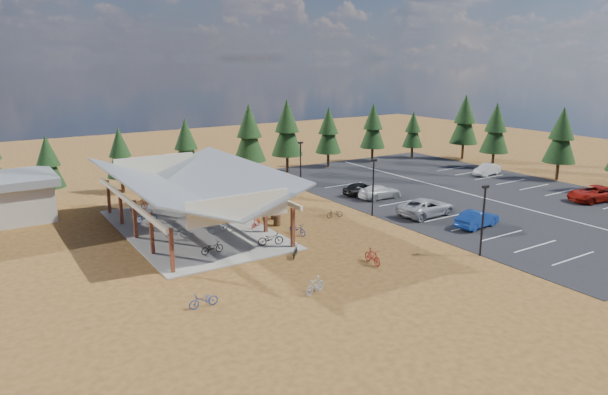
# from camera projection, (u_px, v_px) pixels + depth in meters

# --- Properties ---
(ground) EXTENTS (140.00, 140.00, 0.00)m
(ground) POSITION_uv_depth(u_px,v_px,m) (340.00, 231.00, 44.20)
(ground) COLOR #563716
(ground) RESTS_ON ground
(asphalt_lot) EXTENTS (27.00, 44.00, 0.04)m
(asphalt_lot) POSITION_uv_depth(u_px,v_px,m) (467.00, 194.00, 56.30)
(asphalt_lot) COLOR black
(asphalt_lot) RESTS_ON ground
(concrete_pad) EXTENTS (10.60, 18.60, 0.10)m
(concrete_pad) POSITION_uv_depth(u_px,v_px,m) (192.00, 228.00, 44.68)
(concrete_pad) COLOR gray
(concrete_pad) RESTS_ON ground
(bike_pavilion) EXTENTS (11.65, 19.40, 4.97)m
(bike_pavilion) POSITION_uv_depth(u_px,v_px,m) (190.00, 184.00, 43.74)
(bike_pavilion) COLOR #5B2E1A
(bike_pavilion) RESTS_ON concrete_pad
(lamp_post_0) EXTENTS (0.50, 0.25, 5.14)m
(lamp_post_0) POSITION_uv_depth(u_px,v_px,m) (483.00, 216.00, 37.91)
(lamp_post_0) COLOR black
(lamp_post_0) RESTS_ON ground
(lamp_post_1) EXTENTS (0.50, 0.25, 5.14)m
(lamp_post_1) POSITION_uv_depth(u_px,v_px,m) (373.00, 183.00, 47.70)
(lamp_post_1) COLOR black
(lamp_post_1) RESTS_ON ground
(lamp_post_2) EXTENTS (0.50, 0.25, 5.14)m
(lamp_post_2) POSITION_uv_depth(u_px,v_px,m) (301.00, 162.00, 57.49)
(lamp_post_2) COLOR black
(lamp_post_2) RESTS_ON ground
(trash_bin_0) EXTENTS (0.60, 0.60, 0.90)m
(trash_bin_0) POSITION_uv_depth(u_px,v_px,m) (277.00, 220.00, 45.48)
(trash_bin_0) COLOR #462D19
(trash_bin_0) RESTS_ON ground
(trash_bin_1) EXTENTS (0.60, 0.60, 0.90)m
(trash_bin_1) POSITION_uv_depth(u_px,v_px,m) (274.00, 214.00, 47.37)
(trash_bin_1) COLOR #462D19
(trash_bin_1) RESTS_ON ground
(pine_1) EXTENTS (2.86, 2.86, 6.67)m
(pine_1) POSITION_uv_depth(u_px,v_px,m) (48.00, 162.00, 51.50)
(pine_1) COLOR #382314
(pine_1) RESTS_ON ground
(pine_2) EXTENTS (2.94, 2.94, 6.85)m
(pine_2) POSITION_uv_depth(u_px,v_px,m) (120.00, 153.00, 55.85)
(pine_2) COLOR #382314
(pine_2) RESTS_ON ground
(pine_3) EXTENTS (3.23, 3.23, 7.53)m
(pine_3) POSITION_uv_depth(u_px,v_px,m) (186.00, 146.00, 58.04)
(pine_3) COLOR #382314
(pine_3) RESTS_ON ground
(pine_4) EXTENTS (3.76, 3.76, 8.76)m
(pine_4) POSITION_uv_depth(u_px,v_px,m) (249.00, 133.00, 62.07)
(pine_4) COLOR #382314
(pine_4) RESTS_ON ground
(pine_5) EXTENTS (3.86, 3.86, 8.99)m
(pine_5) POSITION_uv_depth(u_px,v_px,m) (287.00, 128.00, 65.43)
(pine_5) COLOR #382314
(pine_5) RESTS_ON ground
(pine_6) EXTENTS (3.33, 3.33, 7.75)m
(pine_6) POSITION_uv_depth(u_px,v_px,m) (328.00, 131.00, 69.10)
(pine_6) COLOR #382314
(pine_6) RESTS_ON ground
(pine_7) EXTENTS (3.40, 3.40, 7.93)m
(pine_7) POSITION_uv_depth(u_px,v_px,m) (373.00, 126.00, 72.83)
(pine_7) COLOR #382314
(pine_7) RESTS_ON ground
(pine_8) EXTENTS (2.83, 2.83, 6.60)m
(pine_8) POSITION_uv_depth(u_px,v_px,m) (413.00, 130.00, 75.56)
(pine_8) COLOR #382314
(pine_8) RESTS_ON ground
(pine_11) EXTENTS (3.63, 3.63, 8.45)m
(pine_11) POSITION_uv_depth(u_px,v_px,m) (561.00, 135.00, 61.62)
(pine_11) COLOR #382314
(pine_11) RESTS_ON ground
(pine_12) EXTENTS (3.59, 3.59, 8.36)m
(pine_12) POSITION_uv_depth(u_px,v_px,m) (496.00, 128.00, 68.42)
(pine_12) COLOR #382314
(pine_12) RESTS_ON ground
(pine_13) EXTENTS (3.85, 3.85, 8.96)m
(pine_13) POSITION_uv_depth(u_px,v_px,m) (465.00, 120.00, 74.63)
(pine_13) COLOR #382314
(pine_13) RESTS_ON ground
(bike_0) EXTENTS (1.74, 0.69, 0.90)m
(bike_0) POSITION_uv_depth(u_px,v_px,m) (212.00, 248.00, 38.66)
(bike_0) COLOR black
(bike_0) RESTS_ON concrete_pad
(bike_1) EXTENTS (1.93, 1.11, 1.12)m
(bike_1) POSITION_uv_depth(u_px,v_px,m) (177.00, 231.00, 41.90)
(bike_1) COLOR #9A9DA2
(bike_1) RESTS_ON concrete_pad
(bike_2) EXTENTS (1.90, 0.78, 0.98)m
(bike_2) POSITION_uv_depth(u_px,v_px,m) (146.00, 217.00, 45.99)
(bike_2) COLOR navy
(bike_2) RESTS_ON concrete_pad
(bike_3) EXTENTS (1.92, 0.93, 1.11)m
(bike_3) POSITION_uv_depth(u_px,v_px,m) (139.00, 205.00, 49.55)
(bike_3) COLOR maroon
(bike_3) RESTS_ON concrete_pad
(bike_4) EXTENTS (2.03, 1.21, 1.01)m
(bike_4) POSITION_uv_depth(u_px,v_px,m) (271.00, 239.00, 40.40)
(bike_4) COLOR black
(bike_4) RESTS_ON concrete_pad
(bike_5) EXTENTS (1.80, 0.53, 1.08)m
(bike_5) POSITION_uv_depth(u_px,v_px,m) (217.00, 226.00, 43.38)
(bike_5) COLOR #9EA3A7
(bike_5) RESTS_ON concrete_pad
(bike_6) EXTENTS (1.82, 1.02, 0.91)m
(bike_6) POSITION_uv_depth(u_px,v_px,m) (214.00, 209.00, 48.50)
(bike_6) COLOR navy
(bike_6) RESTS_ON concrete_pad
(bike_7) EXTENTS (1.71, 0.85, 0.99)m
(bike_7) POSITION_uv_depth(u_px,v_px,m) (197.00, 201.00, 51.23)
(bike_7) COLOR maroon
(bike_7) RESTS_ON concrete_pad
(bike_10) EXTENTS (1.73, 0.61, 0.91)m
(bike_10) POSITION_uv_depth(u_px,v_px,m) (204.00, 300.00, 30.49)
(bike_10) COLOR navy
(bike_10) RESTS_ON ground
(bike_11) EXTENTS (0.67, 1.86, 1.09)m
(bike_11) POSITION_uv_depth(u_px,v_px,m) (372.00, 256.00, 36.94)
(bike_11) COLOR maroon
(bike_11) RESTS_ON ground
(bike_12) EXTENTS (1.50, 1.66, 0.88)m
(bike_12) POSITION_uv_depth(u_px,v_px,m) (295.00, 251.00, 38.31)
(bike_12) COLOR black
(bike_12) RESTS_ON ground
(bike_13) EXTENTS (1.78, 0.99, 1.03)m
(bike_13) POSITION_uv_depth(u_px,v_px,m) (315.00, 285.00, 32.30)
(bike_13) COLOR #9A9FA3
(bike_13) RESTS_ON ground
(bike_14) EXTENTS (0.99, 1.91, 0.95)m
(bike_14) POSITION_uv_depth(u_px,v_px,m) (298.00, 229.00, 43.12)
(bike_14) COLOR navy
(bike_14) RESTS_ON ground
(bike_15) EXTENTS (1.46, 1.16, 0.89)m
(bike_15) POSITION_uv_depth(u_px,v_px,m) (256.00, 223.00, 44.71)
(bike_15) COLOR maroon
(bike_15) RESTS_ON ground
(bike_16) EXTENTS (1.60, 0.78, 0.80)m
(bike_16) POSITION_uv_depth(u_px,v_px,m) (335.00, 213.00, 47.73)
(bike_16) COLOR black
(bike_16) RESTS_ON ground
(car_1) EXTENTS (4.49, 1.98, 1.43)m
(car_1) POSITION_uv_depth(u_px,v_px,m) (477.00, 219.00, 44.86)
(car_1) COLOR navy
(car_1) RESTS_ON asphalt_lot
(car_2) EXTENTS (5.73, 2.89, 1.55)m
(car_2) POSITION_uv_depth(u_px,v_px,m) (426.00, 207.00, 48.20)
(car_2) COLOR #9EA1A5
(car_2) RESTS_ON asphalt_lot
(car_3) EXTENTS (4.65, 2.00, 1.34)m
(car_3) POSITION_uv_depth(u_px,v_px,m) (380.00, 192.00, 54.18)
(car_3) COLOR silver
(car_3) RESTS_ON asphalt_lot
(car_4) EXTENTS (4.01, 1.88, 1.33)m
(car_4) POSITION_uv_depth(u_px,v_px,m) (360.00, 188.00, 55.57)
(car_4) COLOR black
(car_4) RESTS_ON asphalt_lot
(car_6) EXTENTS (5.86, 3.55, 1.52)m
(car_6) POSITION_uv_depth(u_px,v_px,m) (594.00, 194.00, 53.09)
(car_6) COLOR maroon
(car_6) RESTS_ON asphalt_lot
(car_9) EXTENTS (4.24, 2.02, 1.34)m
(car_9) POSITION_uv_depth(u_px,v_px,m) (487.00, 169.00, 65.07)
(car_9) COLOR silver
(car_9) RESTS_ON asphalt_lot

